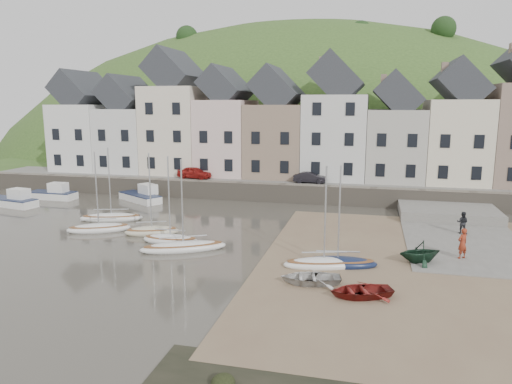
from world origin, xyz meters
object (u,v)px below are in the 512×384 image
(sailboat_0, at_px, (112,217))
(person_red, at_px, (462,243))
(rowboat_green, at_px, (420,252))
(car_right, at_px, (310,178))
(car_left, at_px, (194,173))
(rowboat_white, at_px, (310,277))
(rowboat_red, at_px, (361,290))
(person_dark, at_px, (462,223))

(sailboat_0, xyz_separation_m, person_red, (26.64, -4.02, 0.82))
(rowboat_green, distance_m, car_right, 20.85)
(sailboat_0, bearing_deg, car_left, 80.24)
(rowboat_white, relative_size, car_left, 0.86)
(car_left, bearing_deg, rowboat_red, -134.59)
(rowboat_red, bearing_deg, person_red, 120.12)
(sailboat_0, distance_m, car_right, 20.11)
(rowboat_white, bearing_deg, person_red, 114.48)
(person_red, bearing_deg, car_right, -92.45)
(sailboat_0, distance_m, rowboat_red, 23.65)
(person_dark, distance_m, car_left, 27.78)
(rowboat_white, height_order, car_left, car_left)
(person_dark, bearing_deg, car_left, -6.18)
(rowboat_green, distance_m, car_left, 28.71)
(rowboat_white, distance_m, person_red, 10.72)
(rowboat_green, bearing_deg, car_right, -179.33)
(rowboat_green, relative_size, car_left, 0.70)
(car_right, bearing_deg, sailboat_0, 132.62)
(sailboat_0, height_order, rowboat_green, sailboat_0)
(person_dark, xyz_separation_m, car_right, (-12.77, 11.19, 1.21))
(sailboat_0, height_order, person_red, sailboat_0)
(car_left, height_order, car_right, car_left)
(rowboat_green, xyz_separation_m, car_left, (-21.72, 18.70, 1.49))
(rowboat_white, distance_m, car_left, 28.44)
(sailboat_0, distance_m, person_red, 26.95)
(person_red, distance_m, car_right, 20.98)
(car_left, bearing_deg, car_right, -81.09)
(rowboat_white, xyz_separation_m, rowboat_red, (2.69, -1.18, -0.01))
(sailboat_0, relative_size, person_red, 3.28)
(rowboat_green, height_order, car_left, car_left)
(rowboat_white, height_order, rowboat_green, rowboat_green)
(sailboat_0, xyz_separation_m, car_right, (14.92, 13.35, 1.90))
(person_red, height_order, car_left, car_left)
(rowboat_white, relative_size, car_right, 0.95)
(rowboat_white, bearing_deg, rowboat_green, 117.82)
(rowboat_white, xyz_separation_m, rowboat_green, (6.03, 4.95, 0.36))
(rowboat_white, bearing_deg, person_dark, 130.59)
(sailboat_0, relative_size, rowboat_white, 1.95)
(car_left, distance_m, car_right, 12.62)
(sailboat_0, bearing_deg, rowboat_white, -29.81)
(person_red, xyz_separation_m, car_left, (-24.34, 17.36, 1.16))
(sailboat_0, distance_m, person_dark, 27.78)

